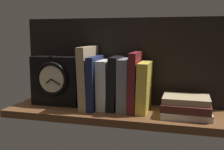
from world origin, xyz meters
TOP-DOWN VIEW (x-y plane):
  - ground_plane at (0.00, 0.00)cm, footprint 79.10×22.10cm
  - back_panel at (0.00, 10.45)cm, footprint 79.10×1.20cm
  - book_tan_shortstories at (-11.22, 1.86)cm, footprint 3.59×15.81cm
  - book_navy_bierce at (-8.29, 1.86)cm, footprint 2.43×15.98cm
  - book_white_catcher at (-4.94, 1.86)cm, footprint 3.99×12.01cm
  - book_black_skeptic at (-1.27, 1.86)cm, footprint 4.01×12.27cm
  - book_gray_chess at (2.40, 1.86)cm, footprint 3.83×12.34cm
  - book_maroon_dawkins at (5.77, 1.86)cm, footprint 2.75×14.04cm
  - book_yellow_seinlanguage at (9.05, 1.86)cm, footprint 3.97×13.81cm
  - framed_clock at (-24.23, 1.05)cm, footprint 18.17×6.70cm
  - book_stack_side at (23.12, -0.94)cm, footprint 16.44×14.12cm

SIDE VIEW (x-z plane):
  - ground_plane at x=0.00cm, z-range -2.50..0.00cm
  - book_stack_side at x=23.12cm, z-range -0.17..6.30cm
  - book_yellow_seinlanguage at x=9.05cm, z-range -0.04..17.04cm
  - book_white_catcher at x=-4.94cm, z-range -0.03..17.36cm
  - book_gray_chess at x=2.40cm, z-range -0.01..18.03cm
  - framed_clock at x=-24.23cm, z-range -0.16..18.71cm
  - book_black_skeptic at x=-1.27cm, z-range -0.07..18.69cm
  - book_navy_bierce at x=-8.29cm, z-range 0.00..18.66cm
  - book_maroon_dawkins at x=5.77cm, z-range -0.02..20.31cm
  - book_tan_shortstories at x=-11.22cm, z-range -0.04..22.09cm
  - back_panel at x=0.00cm, z-range 0.00..32.40cm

